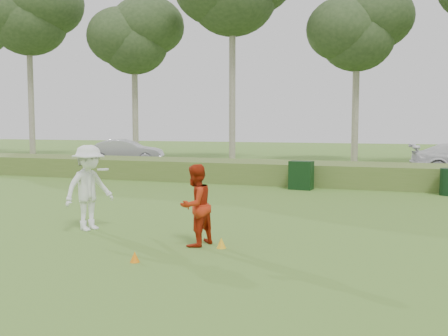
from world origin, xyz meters
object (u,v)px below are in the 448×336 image
at_px(player_white, 89,188).
at_px(utility_cabinet, 301,175).
at_px(cone_yellow, 221,243).
at_px(player_red, 195,205).
at_px(cone_orange, 135,257).
at_px(car_mid, 126,152).

height_order(player_white, utility_cabinet, player_white).
bearing_deg(cone_yellow, player_red, 177.74).
relative_size(player_white, cone_yellow, 9.37).
bearing_deg(player_red, player_white, -83.31).
bearing_deg(player_red, cone_orange, -2.39).
height_order(player_white, player_red, player_white).
distance_m(cone_orange, utility_cabinet, 11.38).
relative_size(cone_orange, cone_yellow, 0.91).
distance_m(player_white, player_red, 3.08).
height_order(player_red, cone_orange, player_red).
relative_size(player_white, player_red, 1.20).
relative_size(player_red, cone_yellow, 7.84).
xyz_separation_m(cone_yellow, car_mid, (-12.64, 17.84, 0.73)).
distance_m(cone_orange, car_mid, 22.52).
relative_size(player_white, cone_orange, 10.32).
relative_size(player_red, utility_cabinet, 1.54).
distance_m(cone_orange, cone_yellow, 1.91).
distance_m(player_white, cone_yellow, 3.76).
xyz_separation_m(utility_cabinet, car_mid, (-12.49, 8.04, 0.28)).
relative_size(cone_orange, car_mid, 0.04).
distance_m(player_red, utility_cabinet, 9.80).
distance_m(player_red, cone_yellow, 0.95).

